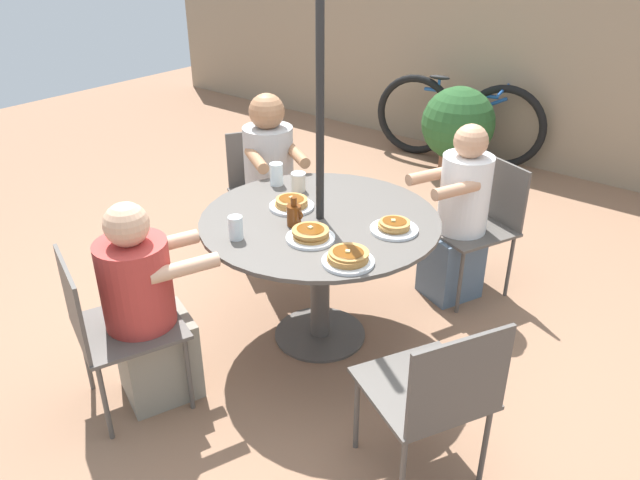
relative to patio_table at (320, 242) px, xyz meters
name	(u,v)px	position (x,y,z in m)	size (l,w,h in m)	color
ground_plane	(320,335)	(0.00, 0.00, -0.61)	(12.00, 12.00, 0.00)	#8C664C
back_fence	(558,84)	(0.00, 3.38, 0.20)	(10.00, 0.06, 1.62)	gray
patio_table	(320,242)	(0.00, 0.00, 0.00)	(1.26, 1.26, 0.75)	#4C4742
umbrella_pole	(320,156)	(0.00, 0.00, 0.49)	(0.04, 0.04, 2.20)	black
patio_chair_north	(264,185)	(-0.97, 0.58, -0.12)	(0.64, 0.64, 0.84)	#514C47
diner_north	(271,187)	(-0.82, 0.49, -0.07)	(0.58, 0.52, 1.17)	beige
patio_chair_east	(109,323)	(-0.40, -1.06, -0.12)	(0.60, 0.60, 0.84)	#514C47
diner_east	(147,313)	(-0.34, -0.89, -0.13)	(0.47, 0.57, 1.06)	gray
patio_chair_south	(435,391)	(1.01, -0.51, -0.12)	(0.62, 0.62, 0.84)	#514C47
patio_chair_west	(480,218)	(0.43, 1.05, -0.12)	(0.61, 0.61, 0.84)	#514C47
diner_west	(459,220)	(0.36, 0.89, -0.09)	(0.45, 0.52, 1.11)	slate
pancake_plate_a	(311,235)	(0.12, -0.22, 0.17)	(0.24, 0.24, 0.07)	white
pancake_plate_b	(292,204)	(-0.20, 0.00, 0.17)	(0.24, 0.24, 0.07)	white
pancake_plate_c	(348,258)	(0.40, -0.29, 0.17)	(0.24, 0.24, 0.07)	white
pancake_plate_d	(394,227)	(0.38, 0.12, 0.16)	(0.24, 0.24, 0.07)	white
syrup_bottle	(294,215)	(-0.05, -0.15, 0.20)	(0.10, 0.07, 0.16)	#602D0F
coffee_cup	(298,182)	(-0.32, 0.20, 0.20)	(0.08, 0.08, 0.11)	beige
drinking_glass_a	(236,228)	(-0.17, -0.44, 0.20)	(0.07, 0.07, 0.12)	silver
drinking_glass_b	(276,174)	(-0.48, 0.19, 0.21)	(0.08, 0.08, 0.13)	silver
bicycle	(458,120)	(-0.78, 3.06, -0.21)	(1.63, 0.51, 0.80)	black
potted_shrub	(458,125)	(-0.63, 2.77, -0.16)	(0.66, 0.66, 0.80)	brown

